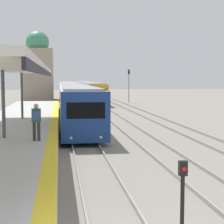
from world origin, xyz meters
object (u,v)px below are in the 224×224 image
Objects in this scene: signal_post_near at (183,188)px; signal_mast_far at (129,82)px; train_near at (70,93)px; train_far at (86,89)px; person_on_platform at (36,119)px.

signal_mast_far reaches higher than signal_post_near.
train_far is at bearing 79.74° from train_near.
person_on_platform is 9.24m from signal_post_near.
train_near reaches higher than train_far.
person_on_platform reaches higher than signal_post_near.
signal_mast_far is at bearing 73.71° from person_on_platform.
train_far is (3.64, 20.11, -0.03)m from train_near.
signal_mast_far reaches higher than train_far.
signal_post_near is at bearing -64.71° from person_on_platform.
signal_mast_far is at bearing -68.83° from train_far.
train_near is 20.43m from train_far.
train_far reaches higher than signal_post_near.
signal_mast_far is (9.19, 5.78, 1.44)m from train_near.
train_near is 10.95m from signal_mast_far.
train_near is 12.25× the size of signal_mast_far.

